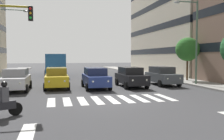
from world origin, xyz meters
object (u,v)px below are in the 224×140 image
at_px(car_1, 131,77).
at_px(bus_behind_traffic, 56,62).
at_px(street_lamp_right, 3,36).
at_px(car_4, 16,79).
at_px(motorcycle_with_rider, 3,103).
at_px(street_lamp_left, 193,34).
at_px(car_3, 57,78).
at_px(street_tree_1, 188,49).
at_px(car_2, 96,78).
at_px(car_0, 162,76).

xyz_separation_m(car_1, bus_behind_traffic, (6.33, -15.45, 0.97)).
distance_m(bus_behind_traffic, street_lamp_right, 9.54).
bearing_deg(car_1, car_4, 0.86).
bearing_deg(bus_behind_traffic, motorcycle_with_rider, 84.46).
bearing_deg(street_lamp_left, car_3, -4.78).
bearing_deg(car_1, street_tree_1, -158.11).
height_order(car_2, bus_behind_traffic, bus_behind_traffic).
relative_size(car_1, motorcycle_with_rider, 2.81).
bearing_deg(motorcycle_with_rider, car_3, -104.12).
distance_m(car_1, motorcycle_with_rider, 12.28).
relative_size(bus_behind_traffic, street_lamp_right, 1.35).
bearing_deg(street_lamp_left, car_1, -3.87).
bearing_deg(bus_behind_traffic, car_4, 78.90).
distance_m(street_lamp_right, street_tree_1, 19.94).
bearing_deg(car_3, bus_behind_traffic, -90.00).
distance_m(car_3, street_tree_1, 14.04).
bearing_deg(street_lamp_right, car_0, 153.07).
distance_m(car_2, car_3, 3.27).
height_order(car_0, street_lamp_right, street_lamp_right).
relative_size(car_2, motorcycle_with_rider, 2.81).
height_order(car_2, car_4, same).
distance_m(motorcycle_with_rider, street_tree_1, 19.93).
relative_size(car_1, bus_behind_traffic, 0.42).
relative_size(car_1, street_lamp_right, 0.57).
height_order(motorcycle_with_rider, street_lamp_right, street_lamp_right).
height_order(car_0, street_lamp_left, street_lamp_left).
bearing_deg(car_2, motorcycle_with_rider, 56.94).
relative_size(car_0, car_4, 1.00).
height_order(street_lamp_right, street_tree_1, street_lamp_right).
xyz_separation_m(car_3, bus_behind_traffic, (0.00, -14.83, 0.97)).
relative_size(car_0, street_lamp_right, 0.57).
bearing_deg(motorcycle_with_rider, street_lamp_left, -150.24).
bearing_deg(car_0, motorcycle_with_rider, 37.87).
xyz_separation_m(car_4, motorcycle_with_rider, (-0.72, 8.55, -0.24)).
xyz_separation_m(car_4, street_lamp_left, (-15.22, 0.25, 3.80)).
distance_m(car_0, street_lamp_right, 17.44).
bearing_deg(bus_behind_traffic, car_2, 101.38).
bearing_deg(car_3, motorcycle_with_rider, 75.88).
bearing_deg(bus_behind_traffic, street_tree_1, 137.39).
bearing_deg(motorcycle_with_rider, car_4, -85.20).
height_order(car_4, motorcycle_with_rider, car_4).
distance_m(street_lamp_left, street_lamp_right, 19.71).
bearing_deg(bus_behind_traffic, car_0, 122.91).
bearing_deg(car_4, car_2, 179.12).
bearing_deg(car_2, bus_behind_traffic, -78.62).
relative_size(car_3, car_4, 1.00).
height_order(car_4, street_lamp_left, street_lamp_left).
relative_size(car_3, motorcycle_with_rider, 2.81).
relative_size(car_3, street_tree_1, 0.98).
xyz_separation_m(car_1, car_2, (3.17, 0.24, 0.00)).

